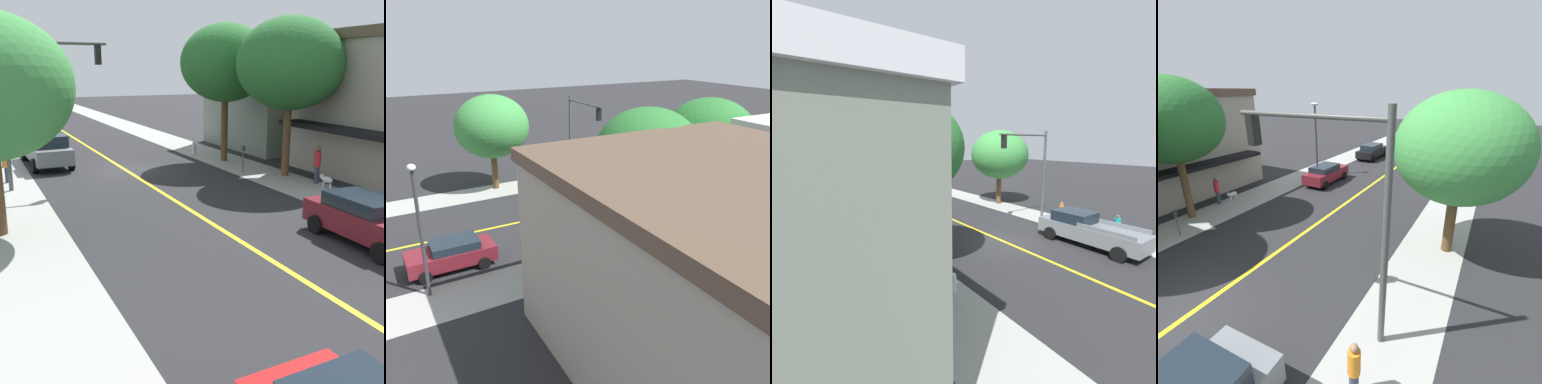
% 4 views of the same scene
% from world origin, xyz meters
% --- Properties ---
extents(ground_plane, '(140.00, 140.00, 0.00)m').
position_xyz_m(ground_plane, '(0.00, 0.00, 0.00)').
color(ground_plane, '#262628').
extents(sidewalk_left, '(2.94, 126.00, 0.01)m').
position_xyz_m(sidewalk_left, '(-6.44, 0.00, 0.00)').
color(sidewalk_left, '#9E9E99').
rests_on(sidewalk_left, ground).
extents(sidewalk_right, '(2.94, 126.00, 0.01)m').
position_xyz_m(sidewalk_right, '(6.44, 0.00, 0.00)').
color(sidewalk_right, '#9E9E99').
rests_on(sidewalk_right, ground).
extents(road_centerline_stripe, '(0.20, 126.00, 0.00)m').
position_xyz_m(road_centerline_stripe, '(0.00, 0.00, 0.00)').
color(road_centerline_stripe, yellow).
rests_on(road_centerline_stripe, ground).
extents(corner_shop_building, '(13.07, 10.65, 7.37)m').
position_xyz_m(corner_shop_building, '(-14.78, 7.63, 3.69)').
color(corner_shop_building, '#A39989').
rests_on(corner_shop_building, ground).
extents(street_tree_left_near, '(5.31, 5.31, 8.05)m').
position_xyz_m(street_tree_left_near, '(-6.33, 0.04, 5.78)').
color(street_tree_left_near, brown).
rests_on(street_tree_left_near, ground).
extents(street_tree_right_corner, '(5.42, 5.42, 8.02)m').
position_xyz_m(street_tree_right_corner, '(-7.21, 5.12, 5.70)').
color(street_tree_right_corner, brown).
rests_on(street_tree_right_corner, ground).
extents(street_tree_left_far, '(5.60, 5.60, 7.30)m').
position_xyz_m(street_tree_left_far, '(7.07, 8.64, 4.90)').
color(street_tree_left_far, brown).
rests_on(street_tree_left_far, ground).
extents(fire_hydrant, '(0.44, 0.24, 0.83)m').
position_xyz_m(fire_hydrant, '(-5.64, -2.81, 0.41)').
color(fire_hydrant, silver).
rests_on(fire_hydrant, ground).
extents(parking_meter, '(0.12, 0.18, 1.43)m').
position_xyz_m(parking_meter, '(-5.67, 3.42, 0.94)').
color(parking_meter, '#4C4C51').
rests_on(parking_meter, ground).
extents(traffic_light_mast, '(4.86, 0.32, 6.95)m').
position_xyz_m(traffic_light_mast, '(4.80, 2.42, 4.65)').
color(traffic_light_mast, '#474C47').
rests_on(traffic_light_mast, ground).
extents(street_lamp, '(0.70, 0.36, 6.29)m').
position_xyz_m(street_lamp, '(-5.54, 16.09, 3.90)').
color(street_lamp, '#38383D').
rests_on(street_lamp, ground).
extents(maroon_sedan_left_curb, '(1.98, 4.42, 1.52)m').
position_xyz_m(maroon_sedan_left_curb, '(-3.61, 14.55, 0.81)').
color(maroon_sedan_left_curb, maroon).
rests_on(maroon_sedan_left_curb, ground).
extents(grey_pickup_truck, '(2.38, 6.11, 1.89)m').
position_xyz_m(grey_pickup_truck, '(3.74, -2.96, 0.95)').
color(grey_pickup_truck, slate).
rests_on(grey_pickup_truck, ground).
extents(pedestrian_orange_shirt, '(0.32, 0.32, 1.67)m').
position_xyz_m(pedestrian_orange_shirt, '(6.19, 0.62, 0.89)').
color(pedestrian_orange_shirt, '#33384C').
rests_on(pedestrian_orange_shirt, ground).
extents(pedestrian_red_shirt, '(0.32, 0.32, 1.85)m').
position_xyz_m(pedestrian_red_shirt, '(-7.55, 7.27, 1.00)').
color(pedestrian_red_shirt, '#33384C').
rests_on(pedestrian_red_shirt, ground).
extents(pedestrian_teal_shirt, '(0.40, 0.40, 1.62)m').
position_xyz_m(pedestrian_teal_shirt, '(6.02, -3.54, 0.84)').
color(pedestrian_teal_shirt, black).
rests_on(pedestrian_teal_shirt, ground).
extents(small_dog, '(0.31, 0.82, 0.62)m').
position_xyz_m(small_dog, '(-7.34, 8.22, 0.41)').
color(small_dog, silver).
rests_on(small_dog, ground).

